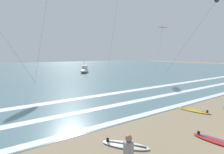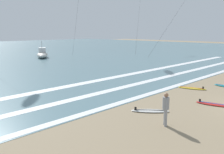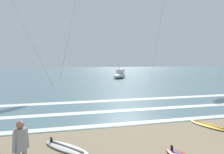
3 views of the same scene
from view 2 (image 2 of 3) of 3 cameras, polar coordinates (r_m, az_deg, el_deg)
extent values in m
cube|color=white|center=(20.96, 13.71, -2.06)|extent=(47.09, 0.54, 0.01)
cube|color=white|center=(22.19, 7.26, -1.14)|extent=(52.58, 0.72, 0.01)
cube|color=white|center=(21.99, -5.44, -1.21)|extent=(57.74, 0.89, 0.01)
cylinder|color=gray|center=(12.50, 11.81, -8.70)|extent=(0.13, 0.13, 0.82)
cylinder|color=gray|center=(12.32, 11.97, -9.00)|extent=(0.13, 0.13, 0.82)
cylinder|color=gray|center=(12.20, 12.01, -5.74)|extent=(0.32, 0.32, 0.58)
cylinder|color=gray|center=(12.38, 11.85, -5.61)|extent=(0.16, 0.16, 0.56)
cylinder|color=gray|center=(12.03, 12.17, -6.11)|extent=(0.16, 0.16, 0.56)
sphere|color=#9E7051|center=(12.10, 12.08, -4.00)|extent=(0.21, 0.21, 0.21)
ellipsoid|color=red|center=(16.65, 21.88, -5.69)|extent=(1.01, 2.18, 0.09)
cube|color=#1959B2|center=(16.64, 21.89, -5.52)|extent=(0.45, 1.77, 0.01)
cube|color=black|center=(16.77, 19.15, -4.95)|extent=(0.04, 0.12, 0.16)
ellipsoid|color=silver|center=(14.40, 8.58, -7.51)|extent=(1.80, 2.00, 0.09)
cube|color=black|center=(14.39, 8.59, -7.33)|extent=(1.22, 1.44, 0.01)
cube|color=black|center=(14.32, 5.30, -7.02)|extent=(0.09, 0.10, 0.16)
ellipsoid|color=yellow|center=(20.57, 17.51, -2.40)|extent=(1.16, 2.18, 0.09)
cube|color=#D84C19|center=(20.56, 17.52, -2.26)|extent=(0.59, 1.74, 0.01)
cube|color=black|center=(20.42, 19.79, -2.26)|extent=(0.05, 0.12, 0.16)
cylinder|color=#333333|center=(47.18, -7.65, 15.75)|extent=(2.73, 0.41, 17.64)
cylinder|color=#333333|center=(41.15, 13.88, 13.07)|extent=(3.54, 7.23, 13.00)
cylinder|color=#333333|center=(51.30, 5.89, 12.01)|extent=(9.09, 6.12, 11.64)
ellipsoid|color=beige|center=(43.01, -15.36, 4.82)|extent=(4.25, 5.29, 0.90)
cube|color=silver|center=(43.34, -15.40, 5.92)|extent=(1.74, 1.86, 0.70)
cylinder|color=#B2B2B2|center=(42.31, -15.48, 6.56)|extent=(0.08, 0.08, 1.80)
camera|label=1|loc=(7.55, 24.31, 5.47)|focal=26.40mm
camera|label=3|loc=(11.04, 42.68, 1.03)|focal=34.27mm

